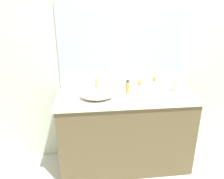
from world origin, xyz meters
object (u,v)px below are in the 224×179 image
at_px(tissue_box, 178,85).
at_px(perfume_bottle, 154,85).
at_px(sink_basin, 97,93).
at_px(candle_jar, 169,94).
at_px(lotion_bottle, 128,87).
at_px(soap_dispenser, 139,88).

bearing_deg(tissue_box, perfume_bottle, 173.58).
bearing_deg(sink_basin, candle_jar, -1.07).
xyz_separation_m(tissue_box, candle_jar, (-0.14, -0.12, -0.06)).
xyz_separation_m(perfume_bottle, tissue_box, (0.27, -0.03, 0.00)).
bearing_deg(tissue_box, lotion_bottle, -178.87).
height_order(sink_basin, candle_jar, sink_basin).
relative_size(soap_dispenser, lotion_bottle, 1.07).
bearing_deg(soap_dispenser, sink_basin, -172.55).
bearing_deg(soap_dispenser, tissue_box, 5.78).
relative_size(soap_dispenser, perfume_bottle, 0.93).
xyz_separation_m(lotion_bottle, perfume_bottle, (0.32, 0.04, 0.00)).
xyz_separation_m(perfume_bottle, candle_jar, (0.12, -0.15, -0.05)).
height_order(lotion_bottle, tissue_box, tissue_box).
bearing_deg(sink_basin, soap_dispenser, 7.45).
distance_m(sink_basin, perfume_bottle, 0.67).
bearing_deg(soap_dispenser, lotion_bottle, 164.63).
xyz_separation_m(lotion_bottle, candle_jar, (0.44, -0.11, -0.05)).
relative_size(sink_basin, lotion_bottle, 2.44).
bearing_deg(tissue_box, candle_jar, -139.31).
height_order(sink_basin, soap_dispenser, soap_dispenser).
bearing_deg(lotion_bottle, tissue_box, 1.13).
relative_size(tissue_box, candle_jar, 2.97).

